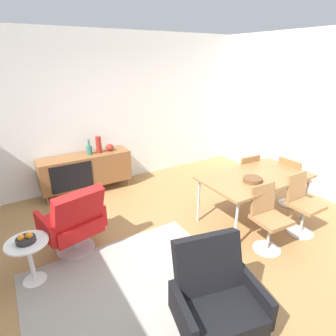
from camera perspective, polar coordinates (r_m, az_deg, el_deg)
The scene contains 18 objects.
ground_plane at distance 3.71m, azimuth 0.30°, elevation -17.25°, with size 8.32×8.32×0.00m, color #9E7242.
wall_back at distance 5.35m, azimuth -14.64°, elevation 11.09°, with size 6.80×0.12×2.80m, color silver.
wall_right at distance 5.39m, azimuth 31.18°, elevation 8.73°, with size 0.12×5.60×2.80m, color silver.
sideboard at distance 5.24m, azimuth -16.61°, elevation -0.34°, with size 1.60×0.45×0.72m.
vase_cobalt at distance 5.25m, azimuth -11.93°, elevation 4.18°, with size 0.15×0.15×0.13m.
vase_sculptural_dark at distance 5.14m, azimuth -15.96°, elevation 3.72°, with size 0.10×0.10×0.28m.
vase_ceramic_small at distance 5.17m, azimuth -14.14°, elevation 4.71°, with size 0.10×0.10×0.30m.
dining_table at distance 4.23m, azimuth 17.58°, elevation -2.07°, with size 1.60×0.90×0.74m.
wooden_bowl_on_table at distance 3.99m, azimuth 17.07°, elevation -2.32°, with size 0.26×0.26×0.06m, color brown.
dining_chair_far_end at distance 4.98m, azimuth 24.19°, elevation -2.23°, with size 0.44×0.42×0.86m.
dining_chair_front_left at distance 3.77m, azimuth 19.92°, elevation -9.31°, with size 0.42×0.45×0.86m.
dining_chair_front_right at distance 4.29m, azimuth 25.92°, elevation -6.36°, with size 0.40×0.43×0.86m.
dining_chair_back_right at distance 4.89m, azimuth 15.19°, elevation -1.39°, with size 0.43×0.45×0.86m.
lounge_chair_red at distance 3.67m, azimuth -18.87°, elevation -10.17°, with size 0.81×0.77×0.95m.
armchair_black_shell at distance 2.59m, azimuth 9.83°, elevation -24.94°, with size 0.81×0.77×0.95m.
side_table_round at distance 3.50m, azimuth -26.66°, elevation -16.09°, with size 0.44×0.44×0.52m.
fruit_bowl at distance 3.37m, azimuth -27.34°, elevation -12.90°, with size 0.20×0.20×0.11m.
area_rug at distance 3.32m, azimuth -7.45°, elevation -23.09°, with size 2.20×1.70×0.01m, color gray.
Camera 1 is at (-1.50, -2.45, 2.34)m, focal length 29.50 mm.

